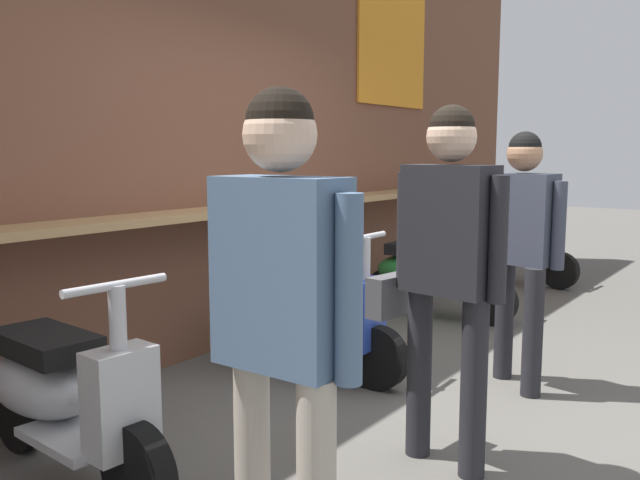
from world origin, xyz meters
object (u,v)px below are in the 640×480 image
(scooter_silver, at_px, (61,393))
(scooter_orange, at_px, (510,248))
(shopper_with_handbag, at_px, (446,251))
(shopper_browsing, at_px, (281,301))
(scooter_green, at_px, (431,274))
(shopper_passing, at_px, (522,234))
(scooter_blue, at_px, (302,315))

(scooter_silver, xyz_separation_m, scooter_orange, (5.65, -0.00, 0.00))
(scooter_orange, relative_size, shopper_with_handbag, 0.83)
(scooter_orange, bearing_deg, shopper_browsing, -71.88)
(scooter_green, height_order, shopper_passing, shopper_passing)
(scooter_silver, relative_size, shopper_browsing, 0.84)
(scooter_green, height_order, scooter_orange, same)
(scooter_silver, distance_m, shopper_with_handbag, 1.87)
(scooter_blue, relative_size, scooter_green, 1.00)
(shopper_with_handbag, bearing_deg, shopper_browsing, 10.00)
(scooter_silver, distance_m, shopper_passing, 2.75)
(scooter_orange, relative_size, shopper_passing, 0.88)
(scooter_orange, bearing_deg, scooter_green, -85.47)
(shopper_with_handbag, xyz_separation_m, shopper_browsing, (-1.24, -0.05, -0.00))
(shopper_browsing, xyz_separation_m, shopper_passing, (2.49, 0.13, -0.05))
(scooter_silver, bearing_deg, scooter_orange, 94.23)
(scooter_blue, height_order, shopper_with_handbag, shopper_with_handbag)
(scooter_blue, xyz_separation_m, shopper_with_handbag, (-0.68, -1.35, 0.64))
(scooter_green, distance_m, shopper_passing, 1.91)
(scooter_green, bearing_deg, shopper_passing, -50.12)
(scooter_blue, relative_size, shopper_browsing, 0.84)
(scooter_blue, xyz_separation_m, scooter_green, (1.88, -0.00, 0.00))
(scooter_orange, xyz_separation_m, shopper_passing, (-3.28, -1.26, 0.59))
(scooter_silver, relative_size, scooter_blue, 1.00)
(shopper_browsing, relative_size, shopper_passing, 1.04)
(scooter_orange, distance_m, shopper_browsing, 5.97)
(scooter_orange, bearing_deg, scooter_silver, -85.47)
(scooter_blue, bearing_deg, shopper_passing, 23.11)
(shopper_with_handbag, bearing_deg, scooter_blue, -108.86)
(shopper_with_handbag, bearing_deg, shopper_passing, -168.34)
(scooter_silver, xyz_separation_m, scooter_blue, (1.80, 0.00, 0.00))
(scooter_green, bearing_deg, scooter_blue, -94.10)
(scooter_green, relative_size, scooter_orange, 1.00)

